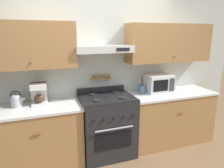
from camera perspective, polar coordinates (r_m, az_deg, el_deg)
The scene contains 9 objects.
ground_plane at distance 3.17m, azimuth 0.38°, elevation -21.74°, with size 16.00×16.00×0.00m, color brown.
wall_back at distance 3.19m, azimuth -2.15°, elevation 6.35°, with size 5.20×0.46×2.55m.
counter_left at distance 3.09m, azimuth -20.32°, elevation -13.98°, with size 1.22×0.64×0.89m.
counter_right at distance 3.69m, azimuth 15.93°, elevation -8.96°, with size 1.51×0.64×0.89m.
stove_range at distance 3.17m, azimuth -1.48°, elevation -11.70°, with size 0.80×0.68×1.02m.
tea_kettle at distance 3.01m, azimuth -25.68°, elevation -4.19°, with size 0.20×0.15×0.22m.
coffee_maker at distance 3.00m, azimuth -20.12°, elevation -2.54°, with size 0.22×0.25×0.30m.
microwave at distance 3.51m, azimuth 13.00°, elevation 0.25°, with size 0.45×0.35×0.30m.
utensil_crock at distance 3.36m, azimuth 8.62°, elevation -1.38°, with size 0.11×0.11×0.30m.
Camera 1 is at (-0.87, -2.42, 1.85)m, focal length 32.00 mm.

